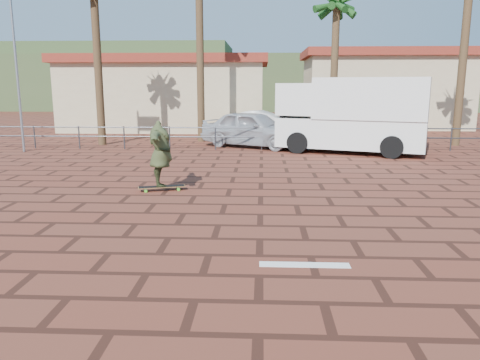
% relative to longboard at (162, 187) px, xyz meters
% --- Properties ---
extents(ground, '(120.00, 120.00, 0.00)m').
position_rel_longboard_xyz_m(ground, '(2.62, -3.87, -0.10)').
color(ground, brown).
rests_on(ground, ground).
extents(paint_stripe, '(1.40, 0.22, 0.01)m').
position_rel_longboard_xyz_m(paint_stripe, '(3.32, -5.07, -0.10)').
color(paint_stripe, white).
rests_on(paint_stripe, ground).
extents(guardrail, '(24.06, 0.06, 1.00)m').
position_rel_longboard_xyz_m(guardrail, '(2.62, 8.13, 0.58)').
color(guardrail, '#47494F').
rests_on(guardrail, ground).
extents(flagpole, '(1.30, 0.10, 8.00)m').
position_rel_longboard_xyz_m(flagpole, '(-7.26, 7.13, 4.54)').
color(flagpole, gray).
rests_on(flagpole, ground).
extents(palm_center, '(2.40, 2.40, 7.75)m').
position_rel_longboard_xyz_m(palm_center, '(6.12, 11.63, 6.26)').
color(palm_center, brown).
rests_on(palm_center, ground).
extents(building_west, '(12.60, 7.60, 4.50)m').
position_rel_longboard_xyz_m(building_west, '(-3.38, 18.13, 2.18)').
color(building_west, beige).
rests_on(building_west, ground).
extents(building_east, '(10.60, 6.60, 5.00)m').
position_rel_longboard_xyz_m(building_east, '(10.62, 20.13, 2.44)').
color(building_east, beige).
rests_on(building_east, ground).
extents(hill_front, '(70.00, 18.00, 6.00)m').
position_rel_longboard_xyz_m(hill_front, '(2.62, 46.13, 2.90)').
color(hill_front, '#384C28').
rests_on(hill_front, ground).
extents(hill_back, '(35.00, 14.00, 8.00)m').
position_rel_longboard_xyz_m(hill_back, '(-19.38, 52.13, 3.90)').
color(hill_back, '#384C28').
rests_on(hill_back, ground).
extents(longboard, '(1.26, 0.61, 0.12)m').
position_rel_longboard_xyz_m(longboard, '(0.00, 0.00, 0.00)').
color(longboard, olive).
rests_on(longboard, ground).
extents(skateboarder, '(0.91, 2.20, 1.73)m').
position_rel_longboard_xyz_m(skateboarder, '(-0.00, 0.00, 0.89)').
color(skateboarder, '#373F22').
rests_on(skateboarder, longboard).
extents(campervan, '(6.35, 4.27, 3.04)m').
position_rel_longboard_xyz_m(campervan, '(6.37, 7.61, 1.50)').
color(campervan, white).
rests_on(campervan, ground).
extents(car_silver, '(5.13, 3.91, 1.63)m').
position_rel_longboard_xyz_m(car_silver, '(2.23, 9.13, 0.71)').
color(car_silver, '#ADB0B5').
rests_on(car_silver, ground).
extents(car_white, '(4.54, 2.15, 1.44)m').
position_rel_longboard_xyz_m(car_white, '(2.68, 12.63, 0.62)').
color(car_white, white).
rests_on(car_white, ground).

